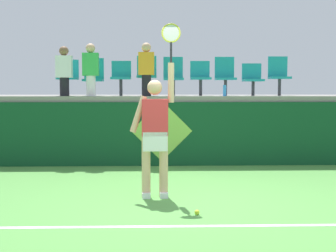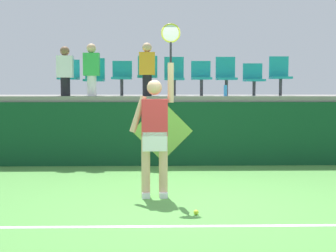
# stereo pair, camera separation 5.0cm
# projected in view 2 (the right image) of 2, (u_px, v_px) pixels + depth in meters

# --- Properties ---
(ground_plane) EXTENTS (40.00, 40.00, 0.00)m
(ground_plane) POSITION_uv_depth(u_px,v_px,m) (185.00, 204.00, 6.62)
(ground_plane) COLOR #519342
(court_back_wall) EXTENTS (13.97, 0.20, 1.33)m
(court_back_wall) POSITION_uv_depth(u_px,v_px,m) (176.00, 134.00, 9.92)
(court_back_wall) COLOR #0F4223
(court_back_wall) RESTS_ON ground_plane
(spectator_platform) EXTENTS (13.97, 3.00, 0.12)m
(spectator_platform) POSITION_uv_depth(u_px,v_px,m) (174.00, 98.00, 11.31)
(spectator_platform) COLOR gray
(spectator_platform) RESTS_ON court_back_wall
(court_baseline_stripe) EXTENTS (12.57, 0.08, 0.01)m
(court_baseline_stripe) POSITION_uv_depth(u_px,v_px,m) (191.00, 226.00, 5.52)
(court_baseline_stripe) COLOR white
(court_baseline_stripe) RESTS_ON ground_plane
(tennis_player) EXTENTS (0.75, 0.28, 2.56)m
(tennis_player) POSITION_uv_depth(u_px,v_px,m) (155.00, 131.00, 6.95)
(tennis_player) COLOR white
(tennis_player) RESTS_ON ground_plane
(tennis_ball) EXTENTS (0.07, 0.07, 0.07)m
(tennis_ball) POSITION_uv_depth(u_px,v_px,m) (196.00, 212.00, 6.02)
(tennis_ball) COLOR #D1E533
(tennis_ball) RESTS_ON ground_plane
(water_bottle) EXTENTS (0.07, 0.07, 0.23)m
(water_bottle) POSITION_uv_depth(u_px,v_px,m) (225.00, 91.00, 9.97)
(water_bottle) COLOR #338CE5
(water_bottle) RESTS_ON spectator_platform
(stadium_chair_0) EXTENTS (0.44, 0.42, 0.81)m
(stadium_chair_0) POSITION_uv_depth(u_px,v_px,m) (69.00, 75.00, 10.56)
(stadium_chair_0) COLOR #38383D
(stadium_chair_0) RESTS_ON spectator_platform
(stadium_chair_1) EXTENTS (0.44, 0.42, 0.85)m
(stadium_chair_1) POSITION_uv_depth(u_px,v_px,m) (94.00, 76.00, 10.58)
(stadium_chair_1) COLOR #38383D
(stadium_chair_1) RESTS_ON spectator_platform
(stadium_chair_2) EXTENTS (0.44, 0.42, 0.79)m
(stadium_chair_2) POSITION_uv_depth(u_px,v_px,m) (122.00, 76.00, 10.58)
(stadium_chair_2) COLOR #38383D
(stadium_chair_2) RESTS_ON spectator_platform
(stadium_chair_3) EXTENTS (0.44, 0.42, 0.90)m
(stadium_chair_3) POSITION_uv_depth(u_px,v_px,m) (148.00, 73.00, 10.60)
(stadium_chair_3) COLOR #38383D
(stadium_chair_3) RESTS_ON spectator_platform
(stadium_chair_4) EXTENTS (0.44, 0.42, 0.88)m
(stadium_chair_4) POSITION_uv_depth(u_px,v_px,m) (174.00, 75.00, 10.62)
(stadium_chair_4) COLOR #38383D
(stadium_chair_4) RESTS_ON spectator_platform
(stadium_chair_5) EXTENTS (0.44, 0.42, 0.79)m
(stadium_chair_5) POSITION_uv_depth(u_px,v_px,m) (201.00, 76.00, 10.62)
(stadium_chair_5) COLOR #38383D
(stadium_chair_5) RESTS_ON spectator_platform
(stadium_chair_6) EXTENTS (0.44, 0.42, 0.88)m
(stadium_chair_6) POSITION_uv_depth(u_px,v_px,m) (226.00, 75.00, 10.65)
(stadium_chair_6) COLOR #38383D
(stadium_chair_6) RESTS_ON spectator_platform
(stadium_chair_7) EXTENTS (0.44, 0.42, 0.73)m
(stadium_chair_7) POSITION_uv_depth(u_px,v_px,m) (254.00, 78.00, 10.65)
(stadium_chair_7) COLOR #38383D
(stadium_chair_7) RESTS_ON spectator_platform
(stadium_chair_8) EXTENTS (0.44, 0.42, 0.89)m
(stadium_chair_8) POSITION_uv_depth(u_px,v_px,m) (280.00, 74.00, 10.67)
(stadium_chair_8) COLOR #38383D
(stadium_chair_8) RESTS_ON spectator_platform
(spectator_0) EXTENTS (0.34, 0.20, 1.06)m
(spectator_0) POSITION_uv_depth(u_px,v_px,m) (65.00, 70.00, 10.10)
(spectator_0) COLOR black
(spectator_0) RESTS_ON spectator_platform
(spectator_1) EXTENTS (0.34, 0.20, 1.12)m
(spectator_1) POSITION_uv_depth(u_px,v_px,m) (92.00, 69.00, 10.11)
(spectator_1) COLOR white
(spectator_1) RESTS_ON spectator_platform
(spectator_2) EXTENTS (0.34, 0.20, 1.14)m
(spectator_2) POSITION_uv_depth(u_px,v_px,m) (147.00, 68.00, 10.13)
(spectator_2) COLOR black
(spectator_2) RESTS_ON spectator_platform
(wall_signage_mount) EXTENTS (1.27, 0.01, 1.37)m
(wall_signage_mount) POSITION_uv_depth(u_px,v_px,m) (162.00, 166.00, 9.86)
(wall_signage_mount) COLOR #0F4223
(wall_signage_mount) RESTS_ON ground_plane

